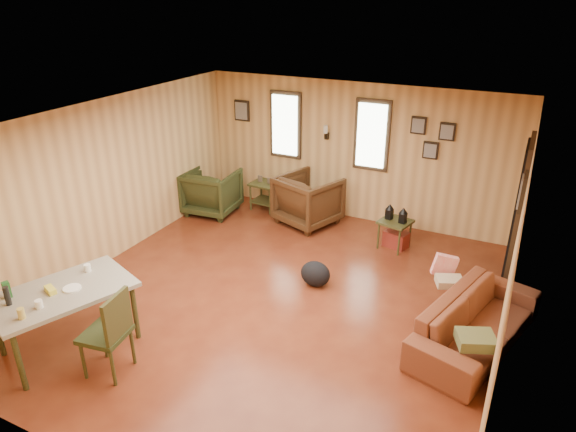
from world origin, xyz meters
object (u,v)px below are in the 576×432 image
sofa (478,315)px  dining_table (61,296)px  recliner_green (212,190)px  side_table (396,219)px  recliner_brown (308,198)px  end_table (265,191)px

sofa → dining_table: (-4.17, -2.09, 0.29)m
sofa → recliner_green: recliner_green is taller
recliner_green → side_table: (3.37, 0.07, 0.05)m
side_table → recliner_green: bearing=-178.8°
recliner_brown → dining_table: dining_table is taller
recliner_green → dining_table: (0.69, -3.98, 0.24)m
recliner_brown → side_table: (1.61, -0.26, 0.01)m
sofa → end_table: 4.75m
recliner_brown → dining_table: (-1.07, -4.31, 0.20)m
recliner_green → end_table: recliner_green is taller
side_table → sofa: bearing=-52.9°
sofa → recliner_green: 5.22m
side_table → dining_table: dining_table is taller
recliner_brown → recliner_green: bearing=30.7°
recliner_brown → dining_table: bearing=95.9°
end_table → dining_table: size_ratio=0.38×
recliner_brown → dining_table: size_ratio=0.57×
sofa → side_table: bearing=53.1°
recliner_green → side_table: size_ratio=1.23×
recliner_green → end_table: bearing=-150.0°
end_table → side_table: bearing=-10.8°
recliner_brown → recliner_green: 1.80m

